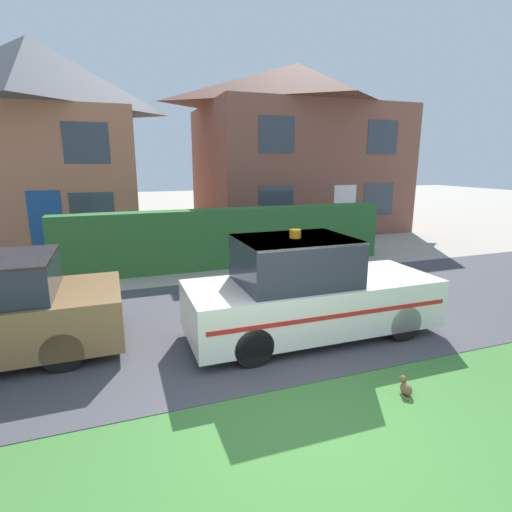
{
  "coord_description": "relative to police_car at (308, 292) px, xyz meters",
  "views": [
    {
      "loc": [
        -1.87,
        -3.52,
        2.97
      ],
      "look_at": [
        0.89,
        4.17,
        1.05
      ],
      "focal_mm": 28.0,
      "sensor_mm": 36.0,
      "label": 1
    }
  ],
  "objects": [
    {
      "name": "lawn_verge",
      "position": [
        -1.18,
        -2.69,
        -0.79
      ],
      "size": [
        28.0,
        2.49,
        0.01
      ],
      "primitive_type": "cube",
      "color": "#3D7533",
      "rests_on": "ground"
    },
    {
      "name": "garden_hedge",
      "position": [
        0.1,
        5.1,
        0.05
      ],
      "size": [
        9.53,
        0.62,
        1.69
      ],
      "primitive_type": "cube",
      "color": "#2D662D",
      "rests_on": "ground"
    },
    {
      "name": "cat",
      "position": [
        0.38,
        -2.09,
        -0.7
      ],
      "size": [
        0.16,
        0.27,
        0.24
      ],
      "rotation": [
        0.0,
        0.0,
        1.51
      ],
      "color": "brown",
      "rests_on": "ground"
    },
    {
      "name": "house_right",
      "position": [
        5.04,
        11.28,
        2.88
      ],
      "size": [
        8.75,
        6.75,
        7.2
      ],
      "color": "brown",
      "rests_on": "ground"
    },
    {
      "name": "road_strip",
      "position": [
        -1.18,
        1.13,
        -0.79
      ],
      "size": [
        28.0,
        5.15,
        0.01
      ],
      "primitive_type": "cube",
      "color": "#424247",
      "rests_on": "ground"
    },
    {
      "name": "house_left",
      "position": [
        -5.53,
        11.68,
        2.99
      ],
      "size": [
        6.99,
        6.53,
        7.4
      ],
      "color": "#A86B4C",
      "rests_on": "ground"
    },
    {
      "name": "police_car",
      "position": [
        0.0,
        0.0,
        0.0
      ],
      "size": [
        4.36,
        1.66,
        1.89
      ],
      "rotation": [
        0.0,
        0.0,
        -0.01
      ],
      "color": "black",
      "rests_on": "road_strip"
    },
    {
      "name": "ground_plane",
      "position": [
        -1.18,
        -2.32,
        -0.79
      ],
      "size": [
        80.0,
        80.0,
        0.0
      ],
      "primitive_type": "plane",
      "color": "#A89E8E"
    }
  ]
}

